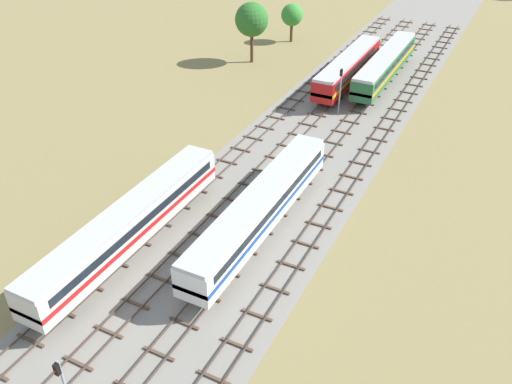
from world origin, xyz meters
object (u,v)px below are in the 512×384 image
Objects in this scene: passenger_coach_far_left_nearest at (130,222)px; signal_post_nearest at (62,381)px; passenger_coach_centre_left_midfar at (385,64)px; diesel_railcar_left_mid at (348,67)px; passenger_coach_centre_left_near at (261,206)px; signal_post_near at (340,86)px.

signal_post_nearest is at bearing -65.82° from passenger_coach_far_left_nearest.
passenger_coach_far_left_nearest is 46.02m from passenger_coach_centre_left_midfar.
diesel_railcar_left_mid and passenger_coach_centre_left_midfar have the same top height.
passenger_coach_centre_left_midfar is at bearing 79.47° from passenger_coach_far_left_nearest.
signal_post_nearest is at bearing -92.03° from passenger_coach_centre_left_midfar.
passenger_coach_centre_left_near and diesel_railcar_left_mid have the same top height.
signal_post_near is at bearing 94.68° from passenger_coach_centre_left_near.
signal_post_nearest is at bearing -87.84° from diesel_railcar_left_mid.
signal_post_nearest is (-2.10, -59.30, 0.30)m from passenger_coach_centre_left_midfar.
diesel_railcar_left_mid is at bearing 84.26° from passenger_coach_far_left_nearest.
signal_post_nearest is at bearing -90.00° from signal_post_near.
passenger_coach_far_left_nearest is 15.41m from signal_post_nearest.
diesel_railcar_left_mid is 4.54× the size of signal_post_nearest.
passenger_coach_centre_left_near is at bearing -90.00° from passenger_coach_centre_left_midfar.
passenger_coach_centre_left_midfar is at bearing 80.63° from signal_post_near.
passenger_coach_centre_left_midfar is at bearing 38.95° from diesel_railcar_left_mid.
signal_post_near is at bearing 79.01° from passenger_coach_far_left_nearest.
diesel_railcar_left_mid is 0.93× the size of passenger_coach_centre_left_midfar.
signal_post_nearest reaches higher than passenger_coach_centre_left_near.
diesel_railcar_left_mid is 9.64m from signal_post_near.
signal_post_nearest is (-2.10, -20.84, 0.30)m from passenger_coach_centre_left_near.
passenger_coach_centre_left_near is 35.30m from diesel_railcar_left_mid.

